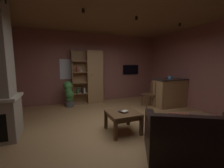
# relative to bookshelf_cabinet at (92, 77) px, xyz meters

# --- Properties ---
(floor) EXTENTS (6.33, 5.82, 0.02)m
(floor) POSITION_rel_bookshelf_cabinet_xyz_m (-0.02, -2.67, -1.06)
(floor) COLOR #A37A4C
(floor) RESTS_ON ground
(wall_back) EXTENTS (6.45, 0.06, 2.86)m
(wall_back) POSITION_rel_bookshelf_cabinet_xyz_m (-0.02, 0.27, 0.38)
(wall_back) COLOR #8E544C
(wall_back) RESTS_ON ground
(wall_right) EXTENTS (0.06, 5.82, 2.86)m
(wall_right) POSITION_rel_bookshelf_cabinet_xyz_m (3.18, -2.67, 0.38)
(wall_right) COLOR #8E544C
(wall_right) RESTS_ON ground
(ceiling) EXTENTS (6.33, 5.82, 0.02)m
(ceiling) POSITION_rel_bookshelf_cabinet_xyz_m (-0.02, -2.67, 1.82)
(ceiling) COLOR brown
(window_pane_back) EXTENTS (0.68, 0.01, 0.79)m
(window_pane_back) POSITION_rel_bookshelf_cabinet_xyz_m (-0.91, 0.24, 0.34)
(window_pane_back) COLOR white
(bookshelf_cabinet) EXTENTS (1.23, 0.41, 2.12)m
(bookshelf_cabinet) POSITION_rel_bookshelf_cabinet_xyz_m (0.00, 0.00, 0.00)
(bookshelf_cabinet) COLOR #997047
(bookshelf_cabinet) RESTS_ON ground
(kitchen_bar_counter) EXTENTS (1.53, 0.58, 1.04)m
(kitchen_bar_counter) POSITION_rel_bookshelf_cabinet_xyz_m (2.70, -1.67, -0.53)
(kitchen_bar_counter) COLOR #997047
(kitchen_bar_counter) RESTS_ON ground
(tissue_box) EXTENTS (0.13, 0.13, 0.11)m
(tissue_box) POSITION_rel_bookshelf_cabinet_xyz_m (2.52, -1.68, 0.05)
(tissue_box) COLOR #598CBF
(tissue_box) RESTS_ON kitchen_bar_counter
(leather_couch) EXTENTS (1.82, 1.57, 0.84)m
(leather_couch) POSITION_rel_bookshelf_cabinet_xyz_m (0.71, -4.23, -0.74)
(leather_couch) COLOR black
(leather_couch) RESTS_ON ground
(coffee_table) EXTENTS (0.70, 0.70, 0.48)m
(coffee_table) POSITION_rel_bookshelf_cabinet_xyz_m (-0.00, -2.91, -0.66)
(coffee_table) COLOR brown
(coffee_table) RESTS_ON ground
(table_book_0) EXTENTS (0.12, 0.11, 0.02)m
(table_book_0) POSITION_rel_bookshelf_cabinet_xyz_m (-0.04, -2.90, -0.56)
(table_book_0) COLOR black
(table_book_0) RESTS_ON coffee_table
(table_book_1) EXTENTS (0.16, 0.14, 0.02)m
(table_book_1) POSITION_rel_bookshelf_cabinet_xyz_m (0.02, -2.98, -0.54)
(table_book_1) COLOR beige
(table_book_1) RESTS_ON coffee_table
(dining_chair) EXTENTS (0.46, 0.46, 0.92)m
(dining_chair) POSITION_rel_bookshelf_cabinet_xyz_m (1.88, -1.39, -0.52)
(dining_chair) COLOR brown
(dining_chair) RESTS_ON ground
(potted_floor_plant) EXTENTS (0.36, 0.38, 0.97)m
(potted_floor_plant) POSITION_rel_bookshelf_cabinet_xyz_m (-0.99, -0.33, -0.53)
(potted_floor_plant) COLOR #4C4C51
(potted_floor_plant) RESTS_ON ground
(wall_mounted_tv) EXTENTS (0.79, 0.06, 0.45)m
(wall_mounted_tv) POSITION_rel_bookshelf_cabinet_xyz_m (1.89, 0.21, 0.29)
(wall_mounted_tv) COLOR black
(track_light_spot_0) EXTENTS (0.07, 0.07, 0.09)m
(track_light_spot_0) POSITION_rel_bookshelf_cabinet_xyz_m (-2.27, -2.27, 1.74)
(track_light_spot_0) COLOR black
(track_light_spot_1) EXTENTS (0.07, 0.07, 0.09)m
(track_light_spot_1) POSITION_rel_bookshelf_cabinet_xyz_m (-0.74, -2.31, 1.74)
(track_light_spot_1) COLOR black
(track_light_spot_2) EXTENTS (0.07, 0.07, 0.09)m
(track_light_spot_2) POSITION_rel_bookshelf_cabinet_xyz_m (0.67, -2.30, 1.74)
(track_light_spot_2) COLOR black
(track_light_spot_3) EXTENTS (0.07, 0.07, 0.09)m
(track_light_spot_3) POSITION_rel_bookshelf_cabinet_xyz_m (2.23, -2.26, 1.74)
(track_light_spot_3) COLOR black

